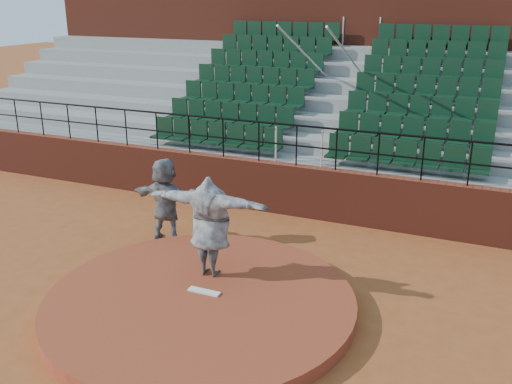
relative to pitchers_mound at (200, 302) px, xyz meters
The scene contains 9 objects.
ground 0.12m from the pitchers_mound, ahead, with size 90.00×90.00×0.00m, color #9A4B22.
pitchers_mound is the anchor object (origin of this frame).
pitching_rubber 0.21m from the pitchers_mound, 90.00° to the left, with size 0.60×0.15×0.03m, color white.
boundary_wall 5.03m from the pitchers_mound, 90.00° to the left, with size 24.00×0.30×1.30m, color maroon.
wall_railing 5.35m from the pitchers_mound, 90.00° to the left, with size 24.04×0.05×1.03m.
seating_deck 8.74m from the pitchers_mound, 90.00° to the left, with size 24.00×5.97×4.63m.
press_box_facade 13.06m from the pitchers_mound, 90.00° to the left, with size 24.00×3.00×7.10m, color maroon.
pitcher 1.41m from the pitchers_mound, 104.82° to the left, with size 2.40×0.65×1.95m, color black.
fielder 3.30m from the pitchers_mound, 132.03° to the left, with size 1.78×0.57×1.92m, color black.
Camera 1 is at (4.43, -7.78, 5.31)m, focal length 40.00 mm.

